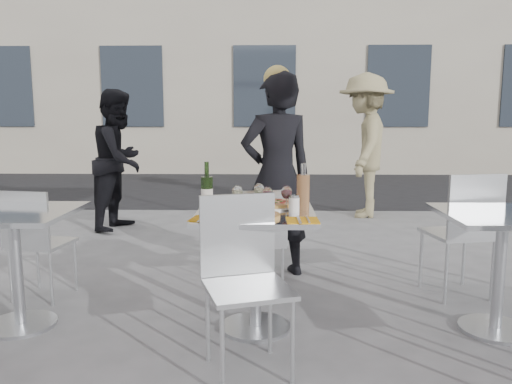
{
  "coord_description": "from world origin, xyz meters",
  "views": [
    {
      "loc": [
        0.07,
        -2.99,
        1.32
      ],
      "look_at": [
        0.0,
        0.15,
        0.85
      ],
      "focal_mm": 35.0,
      "sensor_mm": 36.0,
      "label": 1
    }
  ],
  "objects_px": {
    "main_table": "(255,245)",
    "napkin_left": "(207,219)",
    "salad_plate": "(256,205)",
    "pedestrian_a": "(119,160)",
    "sugar_shaker": "(294,204)",
    "side_chair_lfar": "(34,236)",
    "wineglass_white_b": "(259,191)",
    "wine_bottle": "(207,190)",
    "chair_near": "(243,267)",
    "wineglass_white_a": "(237,193)",
    "pizza_near": "(253,215)",
    "chair_far": "(259,234)",
    "woman_diner": "(277,176)",
    "wineglass_red_a": "(268,194)",
    "pedestrian_b": "(365,146)",
    "side_table_right": "(501,247)",
    "side_table_left": "(15,244)",
    "side_chair_rfar": "(466,225)",
    "carafe": "(303,191)",
    "napkin_right": "(302,220)",
    "wineglass_red_b": "(287,193)",
    "pizza_far": "(273,204)"
  },
  "relations": [
    {
      "from": "sugar_shaker",
      "to": "napkin_left",
      "type": "bearing_deg",
      "value": -157.17
    },
    {
      "from": "chair_far",
      "to": "napkin_left",
      "type": "relative_size",
      "value": 3.96
    },
    {
      "from": "wine_bottle",
      "to": "wineglass_red_a",
      "type": "distance_m",
      "value": 0.41
    },
    {
      "from": "chair_near",
      "to": "wineglass_red_a",
      "type": "bearing_deg",
      "value": 56.12
    },
    {
      "from": "side_chair_lfar",
      "to": "wineglass_white_b",
      "type": "relative_size",
      "value": 5.2
    },
    {
      "from": "side_table_left",
      "to": "woman_diner",
      "type": "bearing_deg",
      "value": 33.72
    },
    {
      "from": "side_table_right",
      "to": "napkin_left",
      "type": "distance_m",
      "value": 1.8
    },
    {
      "from": "wine_bottle",
      "to": "sugar_shaker",
      "type": "bearing_deg",
      "value": -13.78
    },
    {
      "from": "side_table_left",
      "to": "side_table_right",
      "type": "bearing_deg",
      "value": 0.0
    },
    {
      "from": "napkin_right",
      "to": "wineglass_white_b",
      "type": "bearing_deg",
      "value": 121.11
    },
    {
      "from": "wineglass_white_b",
      "to": "pedestrian_a",
      "type": "bearing_deg",
      "value": 122.21
    },
    {
      "from": "woman_diner",
      "to": "sugar_shaker",
      "type": "xyz_separation_m",
      "value": [
        0.09,
        -1.11,
        -0.04
      ]
    },
    {
      "from": "pedestrian_b",
      "to": "wineglass_red_a",
      "type": "distance_m",
      "value": 3.88
    },
    {
      "from": "salad_plate",
      "to": "carafe",
      "type": "relative_size",
      "value": 0.76
    },
    {
      "from": "side_table_left",
      "to": "chair_near",
      "type": "bearing_deg",
      "value": -17.47
    },
    {
      "from": "woman_diner",
      "to": "chair_far",
      "type": "bearing_deg",
      "value": 57.84
    },
    {
      "from": "chair_far",
      "to": "wine_bottle",
      "type": "xyz_separation_m",
      "value": [
        -0.32,
        -0.4,
        0.38
      ]
    },
    {
      "from": "pedestrian_a",
      "to": "napkin_right",
      "type": "xyz_separation_m",
      "value": [
        1.94,
        -3.08,
        -0.07
      ]
    },
    {
      "from": "side_chair_rfar",
      "to": "pedestrian_a",
      "type": "relative_size",
      "value": 0.57
    },
    {
      "from": "main_table",
      "to": "napkin_left",
      "type": "xyz_separation_m",
      "value": [
        -0.27,
        -0.22,
        0.21
      ]
    },
    {
      "from": "salad_plate",
      "to": "pedestrian_a",
      "type": "bearing_deg",
      "value": 120.87
    },
    {
      "from": "chair_near",
      "to": "wineglass_white_a",
      "type": "height_order",
      "value": "chair_near"
    },
    {
      "from": "chair_far",
      "to": "sugar_shaker",
      "type": "distance_m",
      "value": 0.66
    },
    {
      "from": "wineglass_red_a",
      "to": "napkin_left",
      "type": "distance_m",
      "value": 0.42
    },
    {
      "from": "chair_far",
      "to": "woman_diner",
      "type": "bearing_deg",
      "value": -114.43
    },
    {
      "from": "side_table_right",
      "to": "salad_plate",
      "type": "height_order",
      "value": "salad_plate"
    },
    {
      "from": "sugar_shaker",
      "to": "main_table",
      "type": "bearing_deg",
      "value": 177.87
    },
    {
      "from": "pizza_far",
      "to": "sugar_shaker",
      "type": "height_order",
      "value": "sugar_shaker"
    },
    {
      "from": "side_table_right",
      "to": "chair_far",
      "type": "distance_m",
      "value": 1.58
    },
    {
      "from": "woman_diner",
      "to": "salad_plate",
      "type": "distance_m",
      "value": 1.08
    },
    {
      "from": "side_chair_lfar",
      "to": "wine_bottle",
      "type": "relative_size",
      "value": 2.78
    },
    {
      "from": "chair_near",
      "to": "pizza_far",
      "type": "relative_size",
      "value": 2.81
    },
    {
      "from": "woman_diner",
      "to": "pizza_far",
      "type": "height_order",
      "value": "woman_diner"
    },
    {
      "from": "salad_plate",
      "to": "sugar_shaker",
      "type": "xyz_separation_m",
      "value": [
        0.23,
        -0.04,
        0.02
      ]
    },
    {
      "from": "pedestrian_b",
      "to": "salad_plate",
      "type": "relative_size",
      "value": 8.58
    },
    {
      "from": "wineglass_white_a",
      "to": "pizza_near",
      "type": "bearing_deg",
      "value": -63.66
    },
    {
      "from": "main_table",
      "to": "napkin_right",
      "type": "height_order",
      "value": "napkin_right"
    },
    {
      "from": "woman_diner",
      "to": "pizza_near",
      "type": "distance_m",
      "value": 1.27
    },
    {
      "from": "wineglass_white_a",
      "to": "side_table_right",
      "type": "bearing_deg",
      "value": -1.82
    },
    {
      "from": "wineglass_white_b",
      "to": "sugar_shaker",
      "type": "bearing_deg",
      "value": -36.33
    },
    {
      "from": "wineglass_red_b",
      "to": "side_table_right",
      "type": "bearing_deg",
      "value": -2.04
    },
    {
      "from": "pizza_far",
      "to": "salad_plate",
      "type": "xyz_separation_m",
      "value": [
        -0.11,
        -0.15,
        0.02
      ]
    },
    {
      "from": "pedestrian_b",
      "to": "carafe",
      "type": "relative_size",
      "value": 6.51
    },
    {
      "from": "wineglass_red_a",
      "to": "pedestrian_a",
      "type": "bearing_deg",
      "value": 121.56
    },
    {
      "from": "carafe",
      "to": "napkin_right",
      "type": "bearing_deg",
      "value": -94.31
    },
    {
      "from": "woman_diner",
      "to": "napkin_left",
      "type": "xyz_separation_m",
      "value": [
        -0.42,
        -1.32,
        -0.09
      ]
    },
    {
      "from": "salad_plate",
      "to": "wineglass_red_a",
      "type": "xyz_separation_m",
      "value": [
        0.07,
        -0.04,
        0.07
      ]
    },
    {
      "from": "wineglass_red_b",
      "to": "napkin_right",
      "type": "relative_size",
      "value": 0.79
    },
    {
      "from": "pedestrian_b",
      "to": "sugar_shaker",
      "type": "relative_size",
      "value": 17.64
    },
    {
      "from": "pedestrian_b",
      "to": "wine_bottle",
      "type": "height_order",
      "value": "pedestrian_b"
    }
  ]
}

